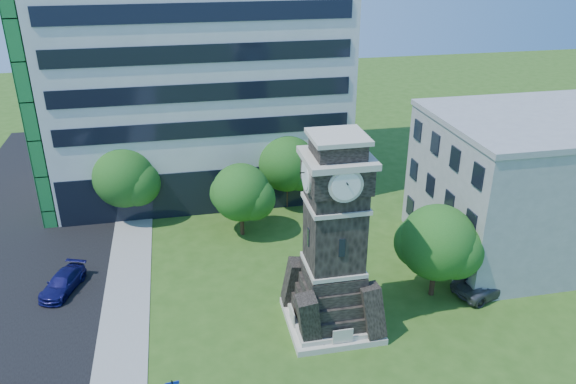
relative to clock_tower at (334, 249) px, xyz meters
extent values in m
plane|color=#2D5217|center=(-3.00, -2.00, -5.28)|extent=(160.00, 160.00, 0.00)
cube|color=gray|center=(-12.50, 3.00, -5.25)|extent=(3.00, 70.00, 0.06)
cube|color=beige|center=(0.00, 0.00, -5.08)|extent=(5.40, 5.40, 0.40)
cube|color=beige|center=(0.00, 0.00, -4.73)|extent=(4.80, 4.80, 0.30)
cube|color=black|center=(0.00, 0.00, 1.92)|extent=(3.00, 3.00, 6.40)
cube|color=beige|center=(0.00, 0.00, -1.08)|extent=(3.25, 3.25, 0.25)
cube|color=beige|center=(0.00, 0.00, 2.92)|extent=(3.25, 3.25, 0.25)
cube|color=black|center=(0.00, -1.52, 0.92)|extent=(0.35, 0.08, 1.10)
cube|color=black|center=(0.00, 0.00, 4.72)|extent=(3.30, 3.30, 1.60)
cube|color=beige|center=(0.00, 0.00, 5.62)|extent=(3.70, 3.70, 0.35)
cylinder|color=white|center=(0.00, -1.77, 4.72)|extent=(1.56, 0.06, 1.56)
cylinder|color=white|center=(-1.77, 0.00, 4.72)|extent=(0.06, 1.56, 1.56)
cube|color=black|center=(0.00, 0.00, 6.22)|extent=(2.60, 2.60, 0.90)
cube|color=beige|center=(0.00, 0.00, 6.82)|extent=(3.00, 3.00, 0.25)
cube|color=silver|center=(-6.00, 24.00, 8.72)|extent=(25.00, 15.00, 28.00)
cube|color=black|center=(-6.00, 16.80, -3.28)|extent=(24.50, 0.80, 4.00)
cube|color=#A2A4A7|center=(17.00, 6.00, -0.28)|extent=(15.00, 12.00, 10.00)
cube|color=#A2A4A7|center=(17.00, 6.00, 4.92)|extent=(15.20, 12.20, 0.40)
imported|color=#12124F|center=(-16.68, 6.97, -4.67)|extent=(3.07, 4.54, 1.22)
imported|color=#4E4F54|center=(11.17, 1.06, -4.58)|extent=(5.53, 3.67, 1.41)
cube|color=black|center=(-1.10, -2.07, -4.97)|extent=(0.05, 0.40, 0.62)
cube|color=black|center=(0.41, -2.07, -4.97)|extent=(0.05, 0.40, 0.62)
cube|color=black|center=(-0.34, -2.07, -4.88)|extent=(1.60, 0.43, 0.04)
cube|color=black|center=(-0.34, -1.88, -4.63)|extent=(1.60, 0.04, 0.36)
cube|color=#0D3298|center=(-9.54, -6.14, -2.66)|extent=(0.67, 0.04, 0.17)
cylinder|color=#332114|center=(-12.88, 16.79, -4.15)|extent=(0.32, 0.32, 2.26)
sphere|color=#22651E|center=(-12.88, 16.79, -1.39)|extent=(5.04, 5.04, 5.04)
sphere|color=#22651E|center=(-11.87, 16.29, -1.83)|extent=(3.78, 3.78, 3.78)
sphere|color=#22651E|center=(-13.76, 17.42, -1.64)|extent=(3.53, 3.53, 3.53)
cylinder|color=#332114|center=(-3.89, 12.30, -4.21)|extent=(0.32, 0.32, 2.14)
sphere|color=#1F5F1C|center=(-3.89, 12.30, -1.59)|extent=(4.54, 4.54, 4.54)
sphere|color=#1F5F1C|center=(-2.98, 11.84, -2.01)|extent=(3.41, 3.41, 3.41)
sphere|color=#1F5F1C|center=(-4.68, 12.87, -1.83)|extent=(3.18, 3.18, 3.18)
cylinder|color=#332114|center=(0.60, 16.57, -4.09)|extent=(0.35, 0.35, 2.38)
sphere|color=#20671E|center=(0.60, 16.57, -1.18)|extent=(4.89, 4.89, 4.89)
sphere|color=#20671E|center=(1.58, 16.08, -1.64)|extent=(3.67, 3.67, 3.67)
sphere|color=#20671E|center=(-0.25, 17.18, -1.44)|extent=(3.43, 3.43, 3.43)
cylinder|color=#332114|center=(7.36, 1.57, -4.13)|extent=(0.35, 0.35, 2.30)
sphere|color=#295A1A|center=(7.36, 1.57, -1.31)|extent=(4.92, 4.92, 4.92)
sphere|color=#295A1A|center=(8.34, 1.08, -1.76)|extent=(3.69, 3.69, 3.69)
sphere|color=#295A1A|center=(6.50, 2.18, -1.57)|extent=(3.45, 3.45, 3.45)
camera|label=1|loc=(-8.27, -27.00, 16.50)|focal=35.00mm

